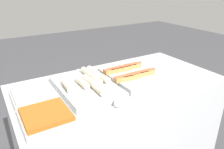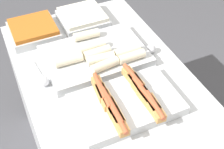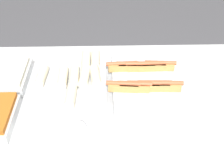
{
  "view_description": "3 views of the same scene",
  "coord_description": "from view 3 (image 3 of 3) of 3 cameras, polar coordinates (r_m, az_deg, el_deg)",
  "views": [
    {
      "loc": [
        -0.85,
        -1.29,
        1.62
      ],
      "look_at": [
        -0.07,
        0.0,
        0.97
      ],
      "focal_mm": 35.0,
      "sensor_mm": 36.0,
      "label": 1
    },
    {
      "loc": [
        0.91,
        -0.45,
        2.01
      ],
      "look_at": [
        -0.07,
        0.0,
        0.97
      ],
      "focal_mm": 50.0,
      "sensor_mm": 36.0,
      "label": 2
    },
    {
      "loc": [
        -0.1,
        -1.26,
        1.89
      ],
      "look_at": [
        -0.07,
        0.0,
        0.97
      ],
      "focal_mm": 50.0,
      "sensor_mm": 36.0,
      "label": 3
    }
  ],
  "objects": [
    {
      "name": "counter",
      "position": [
        1.92,
        2.1,
        -12.83
      ],
      "size": [
        1.62,
        0.83,
        0.89
      ],
      "color": "silver",
      "rests_on": "ground_plane"
    },
    {
      "name": "tray_hotdogs",
      "position": [
        1.59,
        5.6,
        -1.11
      ],
      "size": [
        0.37,
        0.48,
        0.1
      ],
      "color": "silver",
      "rests_on": "counter"
    },
    {
      "name": "tray_wraps",
      "position": [
        1.6,
        -7.55,
        -1.34
      ],
      "size": [
        0.37,
        0.54,
        0.1
      ],
      "color": "silver",
      "rests_on": "counter"
    },
    {
      "name": "tray_side_back",
      "position": [
        1.72,
        -19.45,
        -0.26
      ],
      "size": [
        0.27,
        0.27,
        0.07
      ],
      "color": "silver",
      "rests_on": "counter"
    },
    {
      "name": "serving_spoon_near",
      "position": [
        1.37,
        -6.34,
        -9.51
      ],
      "size": [
        0.22,
        0.05,
        0.05
      ],
      "color": "silver",
      "rests_on": "counter"
    },
    {
      "name": "serving_spoon_far",
      "position": [
        1.84,
        -5.17,
        4.03
      ],
      "size": [
        0.22,
        0.05,
        0.05
      ],
      "color": "silver",
      "rests_on": "counter"
    }
  ]
}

